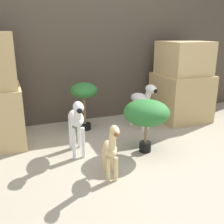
% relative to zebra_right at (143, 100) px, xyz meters
% --- Properties ---
extents(ground_plane, '(14.00, 14.00, 0.00)m').
position_rel_zebra_right_xyz_m(ground_plane, '(-0.54, -1.01, -0.38)').
color(ground_plane, '#9E937F').
extents(wall_back, '(6.40, 0.08, 2.20)m').
position_rel_zebra_right_xyz_m(wall_back, '(-0.54, 0.65, 0.72)').
color(wall_back, '#473D33').
rests_on(wall_back, ground_plane).
extents(rock_pillar_right, '(0.66, 0.68, 1.09)m').
position_rel_zebra_right_xyz_m(rock_pillar_right, '(0.69, 0.14, 0.13)').
color(rock_pillar_right, tan).
rests_on(rock_pillar_right, ground_plane).
extents(zebra_right, '(0.22, 0.47, 0.60)m').
position_rel_zebra_right_xyz_m(zebra_right, '(0.00, 0.00, 0.00)').
color(zebra_right, white).
rests_on(zebra_right, ground_plane).
extents(zebra_left, '(0.18, 0.47, 0.60)m').
position_rel_zebra_right_xyz_m(zebra_left, '(-0.97, -0.44, 0.00)').
color(zebra_left, white).
rests_on(zebra_left, ground_plane).
extents(giraffe_figurine, '(0.15, 0.38, 0.53)m').
position_rel_zebra_right_xyz_m(giraffe_figurine, '(-0.81, -0.99, -0.09)').
color(giraffe_figurine, '#E0C184').
rests_on(giraffe_figurine, ground_plane).
extents(potted_palm_front, '(0.47, 0.47, 0.56)m').
position_rel_zebra_right_xyz_m(potted_palm_front, '(-0.29, -0.63, 0.03)').
color(potted_palm_front, black).
rests_on(potted_palm_front, ground_plane).
extents(potted_palm_back, '(0.34, 0.34, 0.61)m').
position_rel_zebra_right_xyz_m(potted_palm_back, '(-0.70, 0.22, 0.09)').
color(potted_palm_back, black).
rests_on(potted_palm_back, ground_plane).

